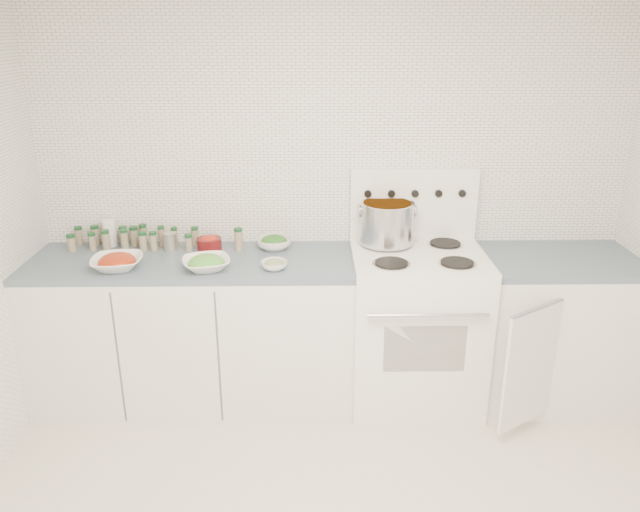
{
  "coord_description": "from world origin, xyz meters",
  "views": [
    {
      "loc": [
        -0.13,
        -2.15,
        2.16
      ],
      "look_at": [
        -0.09,
        1.14,
        0.94
      ],
      "focal_mm": 35.0,
      "sensor_mm": 36.0,
      "label": 1
    }
  ],
  "objects_px": {
    "stove": "(415,322)",
    "stock_pot": "(387,221)",
    "bowl_tomato": "(117,262)",
    "bowl_snowpea": "(206,263)"
  },
  "relations": [
    {
      "from": "stock_pot",
      "to": "bowl_tomato",
      "type": "relative_size",
      "value": 1.12
    },
    {
      "from": "bowl_tomato",
      "to": "bowl_snowpea",
      "type": "distance_m",
      "value": 0.49
    },
    {
      "from": "bowl_tomato",
      "to": "bowl_snowpea",
      "type": "relative_size",
      "value": 0.96
    },
    {
      "from": "stove",
      "to": "stock_pot",
      "type": "relative_size",
      "value": 4.02
    },
    {
      "from": "stove",
      "to": "stock_pot",
      "type": "bearing_deg",
      "value": 137.44
    },
    {
      "from": "stove",
      "to": "bowl_snowpea",
      "type": "distance_m",
      "value": 1.28
    },
    {
      "from": "bowl_tomato",
      "to": "stove",
      "type": "bearing_deg",
      "value": 4.53
    },
    {
      "from": "stove",
      "to": "stock_pot",
      "type": "distance_m",
      "value": 0.63
    },
    {
      "from": "stove",
      "to": "bowl_tomato",
      "type": "distance_m",
      "value": 1.74
    },
    {
      "from": "stock_pot",
      "to": "bowl_tomato",
      "type": "bearing_deg",
      "value": -169.06
    }
  ]
}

